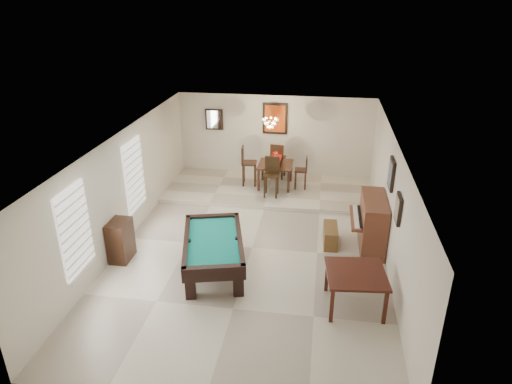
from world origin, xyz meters
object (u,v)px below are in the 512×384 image
(dining_chair_north, at_px, (278,160))
(dining_chair_west, at_px, (249,166))
(apothecary_chest, at_px, (121,240))
(dining_chair_east, at_px, (301,173))
(chandelier, at_px, (270,120))
(square_table, at_px, (355,289))
(dining_chair_south, at_px, (271,177))
(dining_table, at_px, (275,173))
(flower_vase, at_px, (275,156))
(upright_piano, at_px, (366,223))
(piano_bench, at_px, (330,235))
(pool_table, at_px, (214,255))

(dining_chair_north, relative_size, dining_chair_west, 0.95)
(dining_chair_north, bearing_deg, apothecary_chest, 67.59)
(apothecary_chest, xyz_separation_m, dining_chair_east, (3.67, 4.30, 0.14))
(dining_chair_north, bearing_deg, chandelier, 88.44)
(square_table, relative_size, apothecary_chest, 1.17)
(dining_chair_west, height_order, chandelier, chandelier)
(dining_chair_south, height_order, dining_chair_east, dining_chair_south)
(dining_table, xyz_separation_m, dining_chair_south, (-0.03, -0.73, 0.15))
(apothecary_chest, xyz_separation_m, dining_chair_west, (2.14, 4.34, 0.25))
(dining_chair_south, distance_m, dining_chair_west, 1.05)
(dining_table, height_order, dining_chair_north, dining_chair_north)
(flower_vase, height_order, chandelier, chandelier)
(upright_piano, distance_m, dining_chair_south, 3.32)
(dining_table, relative_size, chandelier, 1.65)
(square_table, relative_size, piano_bench, 1.34)
(dining_chair_west, xyz_separation_m, chandelier, (0.63, -0.25, 1.49))
(pool_table, height_order, upright_piano, upright_piano)
(pool_table, height_order, chandelier, chandelier)
(dining_table, xyz_separation_m, dining_chair_north, (0.01, 0.70, 0.15))
(apothecary_chest, bearing_deg, pool_table, -4.16)
(square_table, bearing_deg, dining_chair_west, 118.50)
(dining_table, bearing_deg, square_table, -68.35)
(dining_chair_south, xyz_separation_m, dining_chair_north, (0.04, 1.43, -0.00))
(pool_table, distance_m, square_table, 2.98)
(apothecary_chest, height_order, dining_chair_north, dining_chair_north)
(dining_chair_north, distance_m, dining_chair_east, 1.05)
(square_table, xyz_separation_m, dining_chair_north, (-2.07, 5.96, 0.30))
(pool_table, relative_size, flower_vase, 8.28)
(dining_chair_south, bearing_deg, square_table, -64.53)
(square_table, distance_m, piano_bench, 2.31)
(piano_bench, bearing_deg, square_table, -78.92)
(dining_table, distance_m, dining_chair_north, 0.72)
(pool_table, xyz_separation_m, dining_chair_north, (0.80, 5.19, 0.31))
(apothecary_chest, relative_size, dining_chair_south, 0.83)
(flower_vase, height_order, dining_chair_west, dining_chair_west)
(dining_chair_east, bearing_deg, flower_vase, -94.50)
(flower_vase, bearing_deg, dining_chair_north, 88.95)
(dining_chair_south, relative_size, dining_chair_north, 1.00)
(flower_vase, relative_size, dining_chair_east, 0.28)
(upright_piano, height_order, piano_bench, upright_piano)
(upright_piano, xyz_separation_m, chandelier, (-2.57, 2.72, 1.59))
(upright_piano, relative_size, apothecary_chest, 1.58)
(pool_table, height_order, dining_chair_north, dining_chair_north)
(dining_chair_west, height_order, dining_chair_east, dining_chair_west)
(upright_piano, relative_size, dining_chair_south, 1.30)
(flower_vase, xyz_separation_m, dining_chair_east, (0.75, -0.04, -0.47))
(upright_piano, distance_m, dining_table, 3.83)
(pool_table, distance_m, upright_piano, 3.58)
(square_table, xyz_separation_m, dining_table, (-2.09, 5.26, 0.16))
(piano_bench, relative_size, flower_vase, 3.00)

